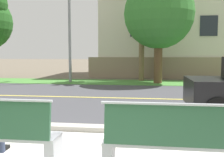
% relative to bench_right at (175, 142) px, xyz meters
% --- Properties ---
extents(ground_plane, '(140.00, 140.00, 0.00)m').
position_rel_bench_right_xyz_m(ground_plane, '(-1.30, 7.49, -0.46)').
color(ground_plane, '#665B4C').
extents(curb_edge, '(44.00, 0.30, 0.11)m').
position_rel_bench_right_xyz_m(curb_edge, '(-1.30, 1.84, -0.41)').
color(curb_edge, '#ADA89E').
rests_on(curb_edge, ground_plane).
extents(street_asphalt, '(52.00, 8.00, 0.01)m').
position_rel_bench_right_xyz_m(street_asphalt, '(-1.30, 5.99, -0.46)').
color(street_asphalt, '#424247').
rests_on(street_asphalt, ground_plane).
extents(road_centre_line, '(48.00, 0.14, 0.01)m').
position_rel_bench_right_xyz_m(road_centre_line, '(-1.30, 5.99, -0.45)').
color(road_centre_line, '#E0CC4C').
rests_on(road_centre_line, ground_plane).
extents(far_verge_grass, '(48.00, 2.80, 0.02)m').
position_rel_bench_right_xyz_m(far_verge_grass, '(-1.30, 11.42, -0.45)').
color(far_verge_grass, '#478438').
rests_on(far_verge_grass, ground_plane).
extents(bench_right, '(1.93, 0.48, 1.01)m').
position_rel_bench_right_xyz_m(bench_right, '(0.00, 0.00, 0.00)').
color(bench_right, '#9EA0A8').
rests_on(bench_right, ground_plane).
extents(streetlamp, '(0.24, 2.10, 7.53)m').
position_rel_bench_right_xyz_m(streetlamp, '(-4.71, 11.21, 3.82)').
color(streetlamp, gray).
rests_on(streetlamp, ground_plane).
extents(shade_tree_left, '(3.79, 3.79, 6.26)m').
position_rel_bench_right_xyz_m(shade_tree_left, '(0.35, 11.10, 3.60)').
color(shade_tree_left, brown).
rests_on(shade_tree_left, ground_plane).
extents(garden_wall, '(13.00, 0.36, 1.40)m').
position_rel_bench_right_xyz_m(garden_wall, '(2.15, 14.31, 0.24)').
color(garden_wall, gray).
rests_on(garden_wall, ground_plane).
extents(house_across_street, '(10.79, 6.91, 6.83)m').
position_rel_bench_right_xyz_m(house_across_street, '(1.29, 17.50, 3.00)').
color(house_across_street, beige).
rests_on(house_across_street, ground_plane).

